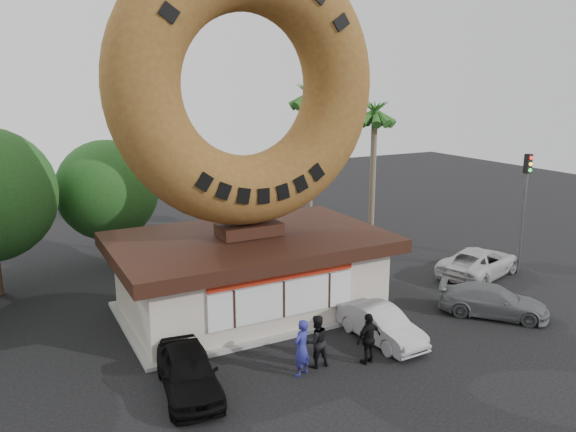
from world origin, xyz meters
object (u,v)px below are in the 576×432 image
(car_black, at_px, (188,371))
(car_grey, at_px, (493,301))
(car_silver, at_px, (381,324))
(person_center, at_px, (316,341))
(traffic_signal, at_px, (525,198))
(street_lamp, at_px, (144,176))
(person_right, at_px, (369,338))
(person_left, at_px, (302,348))
(giant_donut, at_px, (247,86))
(donut_shop, at_px, (250,270))
(car_white, at_px, (479,262))

(car_black, relative_size, car_grey, 0.95)
(car_silver, height_order, car_grey, car_silver)
(car_black, bearing_deg, person_center, 2.11)
(car_black, bearing_deg, traffic_signal, 17.34)
(traffic_signal, relative_size, car_grey, 1.39)
(street_lamp, height_order, car_black, street_lamp)
(person_right, xyz_separation_m, car_black, (-6.07, 1.09, -0.21))
(person_left, bearing_deg, person_center, 177.52)
(giant_donut, relative_size, car_grey, 2.55)
(street_lamp, bearing_deg, traffic_signal, -37.14)
(donut_shop, height_order, giant_donut, giant_donut)
(car_white, bearing_deg, person_center, 91.45)
(person_right, xyz_separation_m, car_white, (10.18, 4.75, -0.20))
(street_lamp, relative_size, traffic_signal, 1.32)
(giant_donut, bearing_deg, car_silver, -57.89)
(car_silver, bearing_deg, street_lamp, 105.43)
(street_lamp, distance_m, car_white, 18.26)
(street_lamp, relative_size, person_center, 4.32)
(person_left, relative_size, person_right, 1.07)
(person_center, xyz_separation_m, car_white, (11.89, 4.10, -0.21))
(car_black, height_order, car_silver, car_black)
(traffic_signal, height_order, car_black, traffic_signal)
(car_white, bearing_deg, donut_shop, 65.64)
(street_lamp, relative_size, person_left, 4.08)
(car_black, bearing_deg, giant_donut, 57.06)
(person_left, bearing_deg, car_grey, 159.49)
(street_lamp, distance_m, car_black, 15.76)
(person_center, height_order, person_right, person_center)
(car_black, xyz_separation_m, car_white, (16.26, 3.66, 0.01))
(person_left, relative_size, person_center, 1.06)
(person_center, bearing_deg, traffic_signal, -163.45)
(giant_donut, distance_m, person_right, 10.59)
(giant_donut, xyz_separation_m, person_right, (1.68, -6.18, -8.43))
(car_silver, distance_m, car_white, 9.44)
(giant_donut, xyz_separation_m, car_grey, (8.68, -5.26, -8.71))
(donut_shop, xyz_separation_m, person_left, (-0.75, -5.80, -0.79))
(person_center, bearing_deg, giant_donut, -87.79)
(car_silver, distance_m, car_grey, 5.56)
(person_left, height_order, person_center, person_left)
(person_center, bearing_deg, car_black, -3.25)
(giant_donut, relative_size, person_left, 5.66)
(giant_donut, distance_m, person_left, 10.21)
(person_left, xyz_separation_m, car_white, (12.62, 4.38, -0.27))
(person_left, xyz_separation_m, car_silver, (3.88, 0.83, -0.33))
(car_white, bearing_deg, car_black, 85.13)
(giant_donut, bearing_deg, street_lamp, 100.51)
(traffic_signal, relative_size, car_black, 1.46)
(donut_shop, distance_m, person_center, 5.58)
(car_black, distance_m, car_grey, 13.07)
(donut_shop, height_order, person_center, donut_shop)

